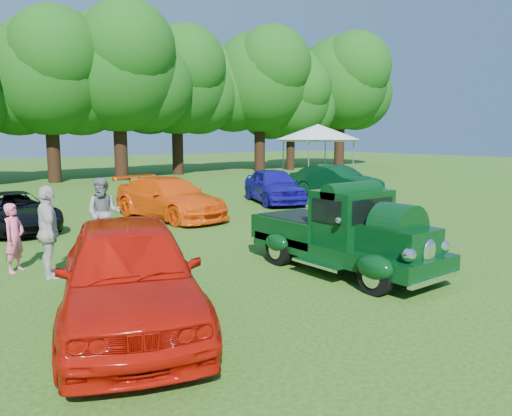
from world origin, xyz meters
TOP-DOWN VIEW (x-y plane):
  - ground at (0.00, 0.00)m, footprint 120.00×120.00m
  - hero_pickup at (1.47, -0.63)m, footprint 2.14×4.60m
  - red_convertible at (-3.56, -0.81)m, footprint 3.61×5.40m
  - back_car_black at (-3.17, 8.80)m, footprint 2.23×4.42m
  - back_car_orange at (1.80, 7.91)m, footprint 2.62×5.20m
  - back_car_blue at (7.32, 8.72)m, footprint 3.31×4.79m
  - back_car_green at (10.85, 8.37)m, footprint 1.97×4.71m
  - spectator_pink at (-4.22, 3.67)m, footprint 0.65×0.63m
  - spectator_grey at (-1.82, 4.74)m, footprint 1.14×1.11m
  - spectator_white at (-3.76, 2.71)m, footprint 0.65×1.20m
  - canopy_tent at (13.87, 12.66)m, footprint 5.68×5.68m

SIDE VIEW (x-z plane):
  - ground at x=0.00m, z-range 0.00..0.00m
  - back_car_black at x=-3.17m, z-range 0.00..1.20m
  - back_car_orange at x=1.80m, z-range 0.00..1.45m
  - spectator_pink at x=-4.22m, z-range 0.00..1.51m
  - back_car_blue at x=7.32m, z-range 0.00..1.51m
  - back_car_green at x=10.85m, z-range 0.00..1.52m
  - hero_pickup at x=1.47m, z-range -0.12..1.68m
  - red_convertible at x=-3.56m, z-range 0.00..1.71m
  - spectator_grey at x=-1.82m, z-range 0.00..1.86m
  - spectator_white at x=-3.76m, z-range 0.00..1.93m
  - canopy_tent at x=13.87m, z-range 1.31..4.86m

